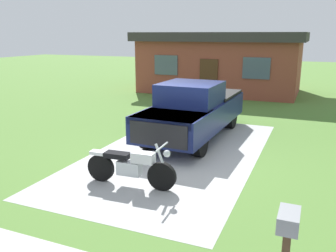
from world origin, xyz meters
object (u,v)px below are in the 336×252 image
Objects in this scene: motorcycle at (131,166)px; mailbox at (288,232)px; pickup_truck at (195,109)px; neighbor_house at (221,62)px.

mailbox reaches higher than motorcycle.
neighbor_house reaches higher than pickup_truck.
pickup_truck is at bearing -80.21° from neighbor_house.
mailbox is at bearing -34.27° from motorcycle.
motorcycle is 14.67m from neighbor_house.
motorcycle is at bearing -90.75° from pickup_truck.
pickup_truck reaches higher than mailbox.
pickup_truck is at bearing 117.15° from mailbox.
motorcycle is 1.76× the size of mailbox.
pickup_truck is at bearing 89.25° from motorcycle.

